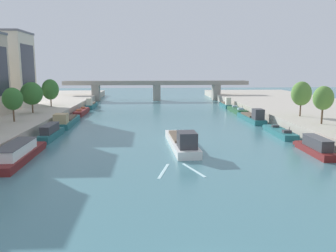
{
  "coord_description": "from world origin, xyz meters",
  "views": [
    {
      "loc": [
        -3.48,
        -17.56,
        12.09
      ],
      "look_at": [
        0.0,
        40.84,
        2.25
      ],
      "focal_mm": 36.76,
      "sensor_mm": 36.0,
      "label": 1
    }
  ],
  "objects_px": {
    "moored_boat_right_second": "(316,147)",
    "moored_boat_left_lone": "(18,153)",
    "moored_boat_left_downstream": "(66,121)",
    "tree_left_far": "(13,99)",
    "moored_boat_left_midway": "(82,112)",
    "tree_right_midway": "(323,98)",
    "moored_boat_left_near": "(91,105)",
    "tree_right_second": "(301,94)",
    "moored_boat_right_midway": "(226,104)",
    "tree_left_second": "(32,94)",
    "tree_left_end_of_row": "(50,89)",
    "moored_boat_left_upstream": "(51,132)",
    "moored_boat_right_end": "(279,132)",
    "barge_midriver": "(182,142)",
    "moored_boat_right_upstream": "(237,110)",
    "moored_boat_right_gap_after": "(252,117)",
    "bridge_far": "(157,88)"
  },
  "relations": [
    {
      "from": "moored_boat_left_downstream",
      "to": "tree_left_end_of_row",
      "type": "distance_m",
      "value": 19.78
    },
    {
      "from": "moored_boat_left_lone",
      "to": "moored_boat_right_midway",
      "type": "height_order",
      "value": "moored_boat_right_midway"
    },
    {
      "from": "moored_boat_right_second",
      "to": "moored_boat_right_gap_after",
      "type": "distance_m",
      "value": 30.66
    },
    {
      "from": "moored_boat_left_midway",
      "to": "tree_left_far",
      "type": "xyz_separation_m",
      "value": [
        -7.48,
        -26.56,
        5.79
      ]
    },
    {
      "from": "moored_boat_right_midway",
      "to": "tree_right_midway",
      "type": "bearing_deg",
      "value": -81.95
    },
    {
      "from": "moored_boat_right_midway",
      "to": "moored_boat_left_lone",
      "type": "bearing_deg",
      "value": -124.4
    },
    {
      "from": "moored_boat_left_downstream",
      "to": "tree_left_far",
      "type": "bearing_deg",
      "value": -129.94
    },
    {
      "from": "moored_boat_left_lone",
      "to": "tree_left_far",
      "type": "bearing_deg",
      "value": 111.39
    },
    {
      "from": "moored_boat_left_lone",
      "to": "moored_boat_left_upstream",
      "type": "relative_size",
      "value": 1.42
    },
    {
      "from": "moored_boat_left_downstream",
      "to": "bridge_far",
      "type": "relative_size",
      "value": 0.24
    },
    {
      "from": "moored_boat_right_second",
      "to": "moored_boat_left_downstream",
      "type": "bearing_deg",
      "value": 146.17
    },
    {
      "from": "moored_boat_left_midway",
      "to": "moored_boat_left_downstream",
      "type": "bearing_deg",
      "value": -90.21
    },
    {
      "from": "barge_midriver",
      "to": "moored_boat_left_upstream",
      "type": "relative_size",
      "value": 1.64
    },
    {
      "from": "moored_boat_left_lone",
      "to": "moored_boat_left_midway",
      "type": "height_order",
      "value": "moored_boat_left_lone"
    },
    {
      "from": "moored_boat_right_upstream",
      "to": "moored_boat_right_midway",
      "type": "xyz_separation_m",
      "value": [
        -0.17,
        12.79,
        0.33
      ]
    },
    {
      "from": "moored_boat_right_second",
      "to": "tree_left_second",
      "type": "relative_size",
      "value": 1.52
    },
    {
      "from": "barge_midriver",
      "to": "tree_right_midway",
      "type": "relative_size",
      "value": 2.63
    },
    {
      "from": "moored_boat_left_near",
      "to": "moored_boat_left_upstream",
      "type": "bearing_deg",
      "value": -89.39
    },
    {
      "from": "moored_boat_left_downstream",
      "to": "tree_left_far",
      "type": "height_order",
      "value": "tree_left_far"
    },
    {
      "from": "moored_boat_left_near",
      "to": "tree_left_second",
      "type": "distance_m",
      "value": 30.33
    },
    {
      "from": "moored_boat_left_lone",
      "to": "moored_boat_left_downstream",
      "type": "distance_m",
      "value": 28.87
    },
    {
      "from": "moored_boat_left_near",
      "to": "tree_right_second",
      "type": "xyz_separation_m",
      "value": [
        49.09,
        -37.3,
        5.95
      ]
    },
    {
      "from": "tree_left_end_of_row",
      "to": "tree_left_far",
      "type": "bearing_deg",
      "value": -89.41
    },
    {
      "from": "tree_right_midway",
      "to": "moored_boat_left_midway",
      "type": "bearing_deg",
      "value": 146.23
    },
    {
      "from": "moored_boat_right_midway",
      "to": "tree_left_second",
      "type": "distance_m",
      "value": 57.79
    },
    {
      "from": "moored_boat_left_upstream",
      "to": "moored_boat_left_midway",
      "type": "height_order",
      "value": "moored_boat_left_upstream"
    },
    {
      "from": "moored_boat_right_second",
      "to": "tree_right_second",
      "type": "relative_size",
      "value": 1.45
    },
    {
      "from": "moored_boat_right_second",
      "to": "moored_boat_left_lone",
      "type": "bearing_deg",
      "value": -178.39
    },
    {
      "from": "moored_boat_right_second",
      "to": "moored_boat_right_midway",
      "type": "bearing_deg",
      "value": 89.29
    },
    {
      "from": "moored_boat_right_midway",
      "to": "tree_left_end_of_row",
      "type": "bearing_deg",
      "value": -163.54
    },
    {
      "from": "barge_midriver",
      "to": "moored_boat_right_upstream",
      "type": "relative_size",
      "value": 1.33
    },
    {
      "from": "barge_midriver",
      "to": "tree_left_far",
      "type": "height_order",
      "value": "tree_left_far"
    },
    {
      "from": "moored_boat_right_upstream",
      "to": "moored_boat_right_end",
      "type": "bearing_deg",
      "value": -91.0
    },
    {
      "from": "moored_boat_left_upstream",
      "to": "bridge_far",
      "type": "distance_m",
      "value": 74.36
    },
    {
      "from": "moored_boat_right_gap_after",
      "to": "tree_left_far",
      "type": "bearing_deg",
      "value": -166.46
    },
    {
      "from": "moored_boat_right_end",
      "to": "tree_right_midway",
      "type": "distance_m",
      "value": 9.57
    },
    {
      "from": "moored_boat_left_lone",
      "to": "moored_boat_left_upstream",
      "type": "height_order",
      "value": "moored_boat_left_upstream"
    },
    {
      "from": "moored_boat_right_midway",
      "to": "tree_left_end_of_row",
      "type": "relative_size",
      "value": 1.49
    },
    {
      "from": "barge_midriver",
      "to": "moored_boat_right_second",
      "type": "distance_m",
      "value": 19.28
    },
    {
      "from": "tree_right_second",
      "to": "tree_left_far",
      "type": "bearing_deg",
      "value": -175.82
    },
    {
      "from": "moored_boat_right_midway",
      "to": "tree_right_midway",
      "type": "distance_m",
      "value": 47.7
    },
    {
      "from": "moored_boat_left_upstream",
      "to": "moored_boat_right_end",
      "type": "xyz_separation_m",
      "value": [
        40.97,
        0.93,
        -0.53
      ]
    },
    {
      "from": "tree_left_far",
      "to": "barge_midriver",
      "type": "bearing_deg",
      "value": -24.5
    },
    {
      "from": "moored_boat_left_near",
      "to": "moored_boat_right_end",
      "type": "xyz_separation_m",
      "value": [
        41.47,
        -45.93,
        -0.43
      ]
    },
    {
      "from": "moored_boat_left_midway",
      "to": "tree_right_midway",
      "type": "relative_size",
      "value": 1.87
    },
    {
      "from": "moored_boat_right_end",
      "to": "tree_left_far",
      "type": "relative_size",
      "value": 1.97
    },
    {
      "from": "tree_left_end_of_row",
      "to": "moored_boat_right_midway",
      "type": "bearing_deg",
      "value": 16.46
    },
    {
      "from": "barge_midriver",
      "to": "moored_boat_left_midway",
      "type": "relative_size",
      "value": 1.41
    },
    {
      "from": "tree_left_far",
      "to": "bridge_far",
      "type": "xyz_separation_m",
      "value": [
        28.47,
        66.01,
        -1.67
      ]
    },
    {
      "from": "moored_boat_right_midway",
      "to": "tree_right_midway",
      "type": "height_order",
      "value": "tree_right_midway"
    }
  ]
}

